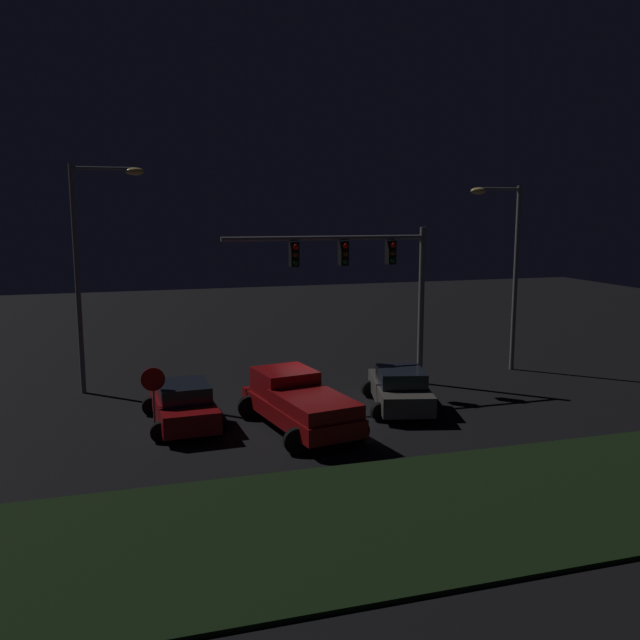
{
  "coord_description": "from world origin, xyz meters",
  "views": [
    {
      "loc": [
        -6.7,
        -22.52,
        7.14
      ],
      "look_at": [
        0.46,
        1.23,
        3.11
      ],
      "focal_mm": 37.77,
      "sensor_mm": 36.0,
      "label": 1
    }
  ],
  "objects_px": {
    "pickup_truck": "(298,399)",
    "stop_sign": "(153,388)",
    "street_lamp_left": "(90,253)",
    "car_sedan_far": "(183,404)",
    "street_lamp_right": "(507,256)",
    "traffic_signal_gantry": "(366,268)",
    "car_sedan": "(400,389)"
  },
  "relations": [
    {
      "from": "car_sedan_far",
      "to": "street_lamp_right",
      "type": "bearing_deg",
      "value": -77.51
    },
    {
      "from": "car_sedan",
      "to": "street_lamp_right",
      "type": "relative_size",
      "value": 0.57
    },
    {
      "from": "pickup_truck",
      "to": "street_lamp_left",
      "type": "distance_m",
      "value": 10.41
    },
    {
      "from": "traffic_signal_gantry",
      "to": "street_lamp_right",
      "type": "xyz_separation_m",
      "value": [
        7.06,
        1.1,
        0.27
      ]
    },
    {
      "from": "stop_sign",
      "to": "street_lamp_right",
      "type": "bearing_deg",
      "value": 16.72
    },
    {
      "from": "car_sedan_far",
      "to": "street_lamp_left",
      "type": "height_order",
      "value": "street_lamp_left"
    },
    {
      "from": "traffic_signal_gantry",
      "to": "stop_sign",
      "type": "distance_m",
      "value": 9.86
    },
    {
      "from": "street_lamp_right",
      "to": "stop_sign",
      "type": "distance_m",
      "value": 16.7
    },
    {
      "from": "traffic_signal_gantry",
      "to": "street_lamp_right",
      "type": "distance_m",
      "value": 7.15
    },
    {
      "from": "pickup_truck",
      "to": "traffic_signal_gantry",
      "type": "distance_m",
      "value": 7.03
    },
    {
      "from": "car_sedan_far",
      "to": "street_lamp_right",
      "type": "xyz_separation_m",
      "value": [
        14.63,
        3.93,
        4.43
      ]
    },
    {
      "from": "traffic_signal_gantry",
      "to": "street_lamp_left",
      "type": "bearing_deg",
      "value": 166.67
    },
    {
      "from": "street_lamp_left",
      "to": "stop_sign",
      "type": "bearing_deg",
      "value": -72.62
    },
    {
      "from": "pickup_truck",
      "to": "stop_sign",
      "type": "height_order",
      "value": "stop_sign"
    },
    {
      "from": "street_lamp_left",
      "to": "car_sedan_far",
      "type": "bearing_deg",
      "value": -61.5
    },
    {
      "from": "street_lamp_right",
      "to": "pickup_truck",
      "type": "bearing_deg",
      "value": -154.01
    },
    {
      "from": "pickup_truck",
      "to": "street_lamp_right",
      "type": "height_order",
      "value": "street_lamp_right"
    },
    {
      "from": "pickup_truck",
      "to": "stop_sign",
      "type": "bearing_deg",
      "value": 71.03
    },
    {
      "from": "traffic_signal_gantry",
      "to": "street_lamp_left",
      "type": "xyz_separation_m",
      "value": [
        -10.45,
        2.48,
        0.65
      ]
    },
    {
      "from": "pickup_truck",
      "to": "traffic_signal_gantry",
      "type": "bearing_deg",
      "value": -53.25
    },
    {
      "from": "pickup_truck",
      "to": "car_sedan_far",
      "type": "bearing_deg",
      "value": 57.66
    },
    {
      "from": "street_lamp_right",
      "to": "car_sedan_far",
      "type": "bearing_deg",
      "value": -164.95
    },
    {
      "from": "car_sedan_far",
      "to": "traffic_signal_gantry",
      "type": "height_order",
      "value": "traffic_signal_gantry"
    },
    {
      "from": "traffic_signal_gantry",
      "to": "stop_sign",
      "type": "bearing_deg",
      "value": -157.26
    },
    {
      "from": "car_sedan",
      "to": "street_lamp_right",
      "type": "xyz_separation_m",
      "value": [
        6.87,
        4.22,
        4.43
      ]
    },
    {
      "from": "car_sedan",
      "to": "street_lamp_left",
      "type": "height_order",
      "value": "street_lamp_left"
    },
    {
      "from": "car_sedan",
      "to": "pickup_truck",
      "type": "bearing_deg",
      "value": 119.96
    },
    {
      "from": "pickup_truck",
      "to": "stop_sign",
      "type": "distance_m",
      "value": 4.66
    },
    {
      "from": "traffic_signal_gantry",
      "to": "stop_sign",
      "type": "relative_size",
      "value": 3.73
    },
    {
      "from": "street_lamp_left",
      "to": "stop_sign",
      "type": "height_order",
      "value": "street_lamp_left"
    },
    {
      "from": "car_sedan",
      "to": "street_lamp_left",
      "type": "distance_m",
      "value": 12.95
    },
    {
      "from": "pickup_truck",
      "to": "street_lamp_left",
      "type": "height_order",
      "value": "street_lamp_left"
    }
  ]
}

